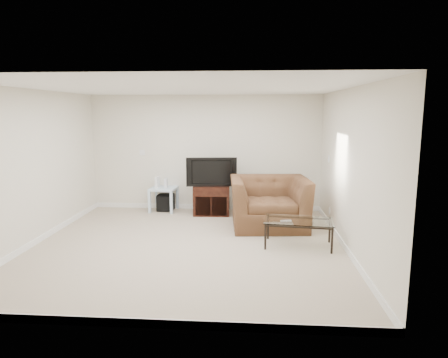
# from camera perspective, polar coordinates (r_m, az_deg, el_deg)

# --- Properties ---
(floor) EXTENTS (5.00, 5.00, 0.00)m
(floor) POSITION_cam_1_polar(r_m,az_deg,el_deg) (6.57, -5.17, -9.47)
(floor) COLOR tan
(floor) RESTS_ON ground
(ceiling) EXTENTS (5.00, 5.00, 0.00)m
(ceiling) POSITION_cam_1_polar(r_m,az_deg,el_deg) (6.22, -5.53, 12.85)
(ceiling) COLOR white
(ceiling) RESTS_ON ground
(wall_back) EXTENTS (5.00, 0.02, 2.50)m
(wall_back) POSITION_cam_1_polar(r_m,az_deg,el_deg) (8.73, -2.67, 3.73)
(wall_back) COLOR silver
(wall_back) RESTS_ON ground
(wall_left) EXTENTS (0.02, 5.00, 2.50)m
(wall_left) POSITION_cam_1_polar(r_m,az_deg,el_deg) (7.12, -25.61, 1.45)
(wall_left) COLOR silver
(wall_left) RESTS_ON ground
(wall_right) EXTENTS (0.02, 5.00, 2.50)m
(wall_right) POSITION_cam_1_polar(r_m,az_deg,el_deg) (6.37, 17.46, 1.09)
(wall_right) COLOR silver
(wall_right) RESTS_ON ground
(plate_back) EXTENTS (0.12, 0.02, 0.12)m
(plate_back) POSITION_cam_1_polar(r_m,az_deg,el_deg) (8.99, -11.59, 3.71)
(plate_back) COLOR white
(plate_back) RESTS_ON wall_back
(plate_right_switch) EXTENTS (0.02, 0.09, 0.13)m
(plate_right_switch) POSITION_cam_1_polar(r_m,az_deg,el_deg) (7.92, 14.74, 2.81)
(plate_right_switch) COLOR white
(plate_right_switch) RESTS_ON wall_right
(plate_right_outlet) EXTENTS (0.02, 0.08, 0.12)m
(plate_right_outlet) POSITION_cam_1_polar(r_m,az_deg,el_deg) (7.79, 14.84, -4.41)
(plate_right_outlet) COLOR white
(plate_right_outlet) RESTS_ON wall_right
(tv_stand) EXTENTS (0.77, 0.55, 0.62)m
(tv_stand) POSITION_cam_1_polar(r_m,az_deg,el_deg) (8.42, -1.76, -2.96)
(tv_stand) COLOR black
(tv_stand) RESTS_ON floor
(dvd_player) EXTENTS (0.42, 0.31, 0.06)m
(dvd_player) POSITION_cam_1_polar(r_m,az_deg,el_deg) (8.34, -1.79, -1.63)
(dvd_player) COLOR black
(dvd_player) RESTS_ON tv_stand
(television) EXTENTS (0.98, 0.30, 0.60)m
(television) POSITION_cam_1_polar(r_m,az_deg,el_deg) (8.28, -1.80, 1.12)
(television) COLOR black
(television) RESTS_ON tv_stand
(side_table) EXTENTS (0.58, 0.58, 0.52)m
(side_table) POSITION_cam_1_polar(r_m,az_deg,el_deg) (8.81, -8.59, -2.86)
(side_table) COLOR silver
(side_table) RESTS_ON floor
(subwoofer) EXTENTS (0.34, 0.34, 0.34)m
(subwoofer) POSITION_cam_1_polar(r_m,az_deg,el_deg) (8.83, -8.34, -3.32)
(subwoofer) COLOR black
(subwoofer) RESTS_ON floor
(game_console) EXTENTS (0.07, 0.18, 0.24)m
(game_console) POSITION_cam_1_polar(r_m,az_deg,el_deg) (8.75, -9.50, -0.45)
(game_console) COLOR white
(game_console) RESTS_ON side_table
(game_case) EXTENTS (0.06, 0.15, 0.20)m
(game_case) POSITION_cam_1_polar(r_m,az_deg,el_deg) (8.70, -8.29, -0.59)
(game_case) COLOR silver
(game_case) RESTS_ON side_table
(recliner) EXTENTS (1.50, 1.04, 1.25)m
(recliner) POSITION_cam_1_polar(r_m,az_deg,el_deg) (7.49, 6.51, -2.16)
(recliner) COLOR #4B311E
(recliner) RESTS_ON floor
(coffee_table) EXTENTS (1.15, 0.74, 0.43)m
(coffee_table) POSITION_cam_1_polar(r_m,az_deg,el_deg) (6.59, 10.57, -7.60)
(coffee_table) COLOR black
(coffee_table) RESTS_ON floor
(remote) EXTENTS (0.18, 0.09, 0.02)m
(remote) POSITION_cam_1_polar(r_m,az_deg,el_deg) (6.42, 8.84, -5.92)
(remote) COLOR #B2B2B7
(remote) RESTS_ON coffee_table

